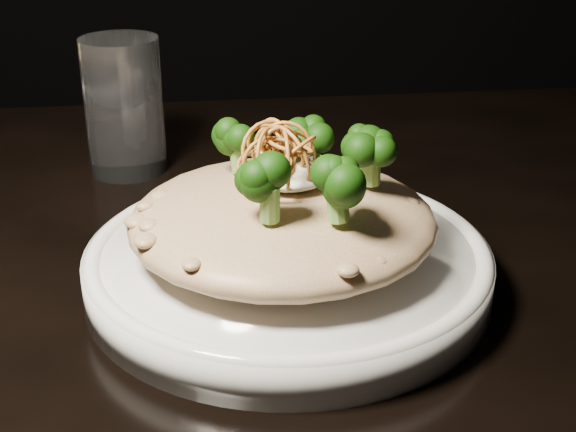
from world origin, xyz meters
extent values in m
cube|color=black|center=(0.00, 0.00, 0.73)|extent=(1.10, 0.80, 0.04)
cylinder|color=black|center=(0.48, 0.33, 0.35)|extent=(0.05, 0.05, 0.71)
cylinder|color=silver|center=(0.07, -0.06, 0.76)|extent=(0.29, 0.29, 0.03)
ellipsoid|color=brown|center=(0.06, -0.06, 0.80)|extent=(0.21, 0.21, 0.05)
ellipsoid|color=white|center=(0.07, -0.06, 0.83)|extent=(0.05, 0.05, 0.02)
cylinder|color=white|center=(-0.06, 0.18, 0.81)|extent=(0.09, 0.09, 0.13)
camera|label=1|loc=(0.01, -0.56, 1.04)|focal=50.00mm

